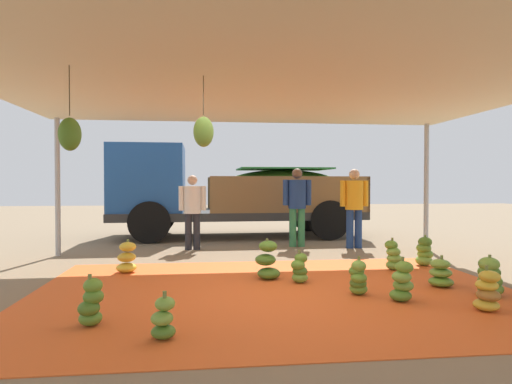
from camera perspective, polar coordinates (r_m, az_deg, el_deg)
name	(u,v)px	position (r m, az deg, el deg)	size (l,w,h in m)	color
ground_plane	(252,255)	(8.71, -0.47, -8.27)	(40.00, 40.00, 0.00)	#7F6B51
tarp_orange	(277,292)	(5.80, 2.73, -13.05)	(6.32, 4.47, 0.01)	#E05B23
tent_canopy	(277,85)	(5.66, 2.72, 13.91)	(8.00, 7.00, 2.76)	#9EA0A5
banana_bunch_0	(300,269)	(6.29, 5.76, -10.03)	(0.32, 0.31, 0.47)	#6B9E38
banana_bunch_1	(402,283)	(5.58, 18.68, -11.22)	(0.37, 0.37, 0.54)	#518428
banana_bunch_2	(441,274)	(6.56, 23.12, -9.88)	(0.46, 0.46, 0.43)	#60932D
banana_bunch_3	(488,292)	(5.58, 28.18, -11.51)	(0.38, 0.38, 0.50)	gold
banana_bunch_4	(424,252)	(8.06, 21.28, -7.38)	(0.40, 0.38, 0.53)	#75A83D
banana_bunch_5	(163,320)	(4.19, -12.10, -16.08)	(0.29, 0.30, 0.44)	#477523
banana_bunch_6	(358,278)	(5.74, 13.29, -11.01)	(0.30, 0.32, 0.49)	#60932D
banana_bunch_7	(267,261)	(6.50, 1.51, -9.12)	(0.48, 0.45, 0.60)	#477523
banana_bunch_8	(490,278)	(6.29, 28.39, -9.89)	(0.40, 0.41, 0.52)	#60932D
banana_bunch_9	(91,304)	(4.73, -20.86, -13.57)	(0.32, 0.33, 0.52)	#518428
banana_bunch_10	(127,258)	(7.25, -16.63, -8.38)	(0.43, 0.43, 0.53)	gold
banana_bunch_11	(393,256)	(7.51, 17.62, -8.05)	(0.34, 0.34, 0.52)	#6B9E38
cargo_truck_main	(229,191)	(11.61, -3.61, 0.08)	(6.55, 2.49, 2.40)	#2D2D2D
worker_0	(192,206)	(9.38, -8.36, -1.87)	(0.59, 0.36, 1.60)	#26262D
worker_1	(354,202)	(9.75, 12.79, -1.29)	(0.64, 0.39, 1.74)	navy
worker_2	(297,201)	(9.78, 5.43, -1.18)	(0.65, 0.39, 1.76)	#337A4C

